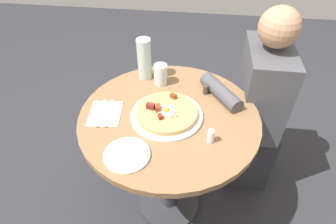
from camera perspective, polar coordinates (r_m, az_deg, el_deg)
name	(u,v)px	position (r m, az deg, el deg)	size (l,w,h in m)	color
ground_plane	(169,202)	(1.85, 0.19, -17.84)	(6.00, 6.00, 0.00)	#2D2D33
dining_table	(169,141)	(1.39, 0.24, -5.90)	(0.82, 0.82, 0.74)	olive
person_seated	(254,115)	(1.69, 17.10, -0.63)	(0.48, 0.47, 1.14)	#2D2D33
pizza_plate	(167,115)	(1.26, -0.27, -0.65)	(0.32, 0.32, 0.01)	white
breakfast_pizza	(166,112)	(1.24, -0.32, -0.02)	(0.27, 0.27, 0.05)	tan
bread_plate	(127,155)	(1.11, -8.30, -8.58)	(0.18, 0.18, 0.01)	silver
napkin	(105,113)	(1.30, -12.58, -0.28)	(0.17, 0.14, 0.00)	white
fork	(109,113)	(1.30, -11.83, -0.15)	(0.18, 0.01, 0.01)	silver
knife	(101,113)	(1.30, -13.37, -0.12)	(0.18, 0.01, 0.01)	silver
water_glass	(161,74)	(1.43, -1.51, 7.62)	(0.07, 0.07, 0.11)	silver
water_bottle	(144,59)	(1.45, -4.80, 10.62)	(0.07, 0.07, 0.22)	silver
salt_shaker	(211,136)	(1.14, 8.66, -4.85)	(0.03, 0.03, 0.06)	white
pepper_shaker	(206,89)	(1.39, 7.66, 4.54)	(0.03, 0.03, 0.05)	#3F3833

